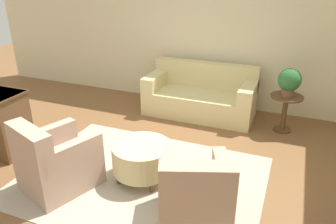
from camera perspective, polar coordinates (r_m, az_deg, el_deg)
name	(u,v)px	position (r m, az deg, el deg)	size (l,w,h in m)	color
ground_plane	(141,179)	(4.31, -4.67, -11.63)	(16.00, 16.00, 0.00)	brown
wall_back	(207,32)	(6.31, 6.82, 13.68)	(9.64, 0.12, 2.80)	beige
rug	(141,179)	(4.31, -4.67, -11.58)	(3.04, 2.28, 0.01)	#B2A893
couch	(200,97)	(6.04, 5.67, 2.70)	(1.96, 0.89, 0.90)	beige
armchair_left	(56,163)	(4.19, -18.99, -8.37)	(0.94, 1.01, 0.90)	tan
armchair_right	(195,198)	(3.45, 4.67, -14.67)	(0.94, 1.01, 0.90)	tan
ottoman_table	(142,158)	(4.18, -4.52, -7.91)	(0.75, 0.75, 0.47)	beige
side_table	(285,107)	(5.64, 19.74, 0.79)	(0.51, 0.51, 0.62)	brown
potted_plant_on_side_table	(289,81)	(5.49, 20.38, 5.09)	(0.36, 0.36, 0.45)	brown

